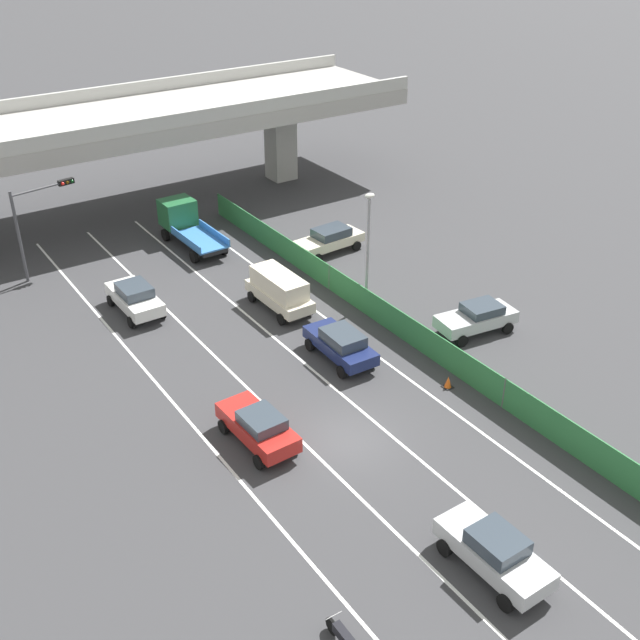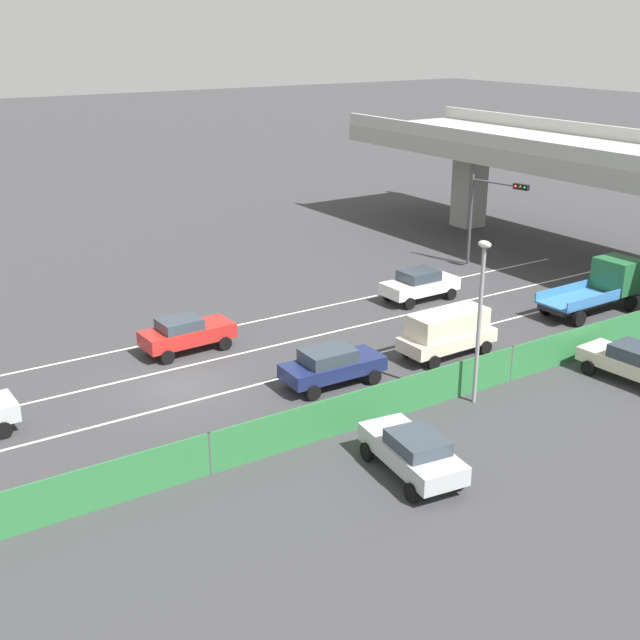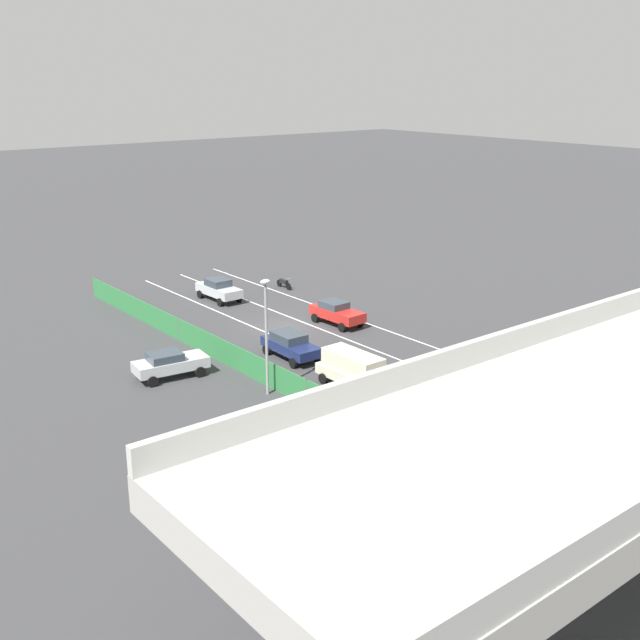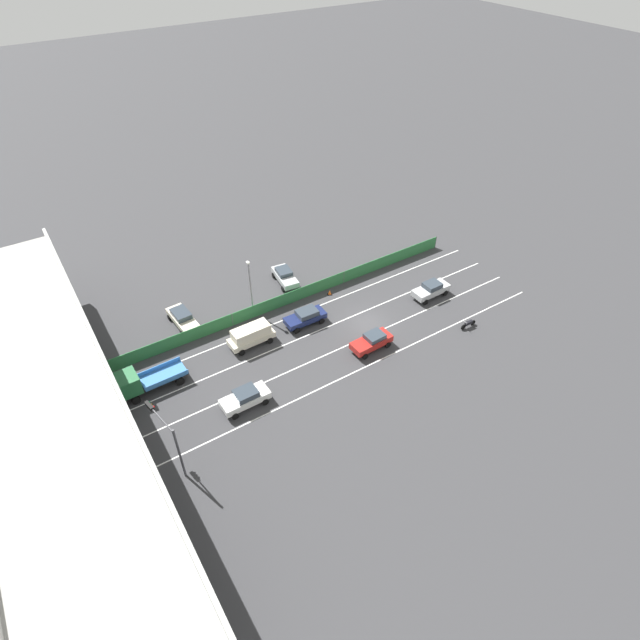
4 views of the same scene
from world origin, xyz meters
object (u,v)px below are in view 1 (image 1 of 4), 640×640
(car_sedan_red, at_px, (258,426))
(parked_wagon_silver, at_px, (477,317))
(car_sedan_navy, at_px, (341,344))
(traffic_cone, at_px, (448,382))
(car_sedan_white, at_px, (135,297))
(street_lamp, at_px, (368,238))
(parked_sedan_cream, at_px, (330,239))
(traffic_light, at_px, (38,212))
(car_van_cream, at_px, (279,289))
(flatbed_truck_blue, at_px, (185,223))
(car_sedan_silver, at_px, (494,551))
(motorcycle, at_px, (344,638))

(car_sedan_red, distance_m, parked_wagon_silver, 14.34)
(car_sedan_navy, distance_m, traffic_cone, 5.64)
(parked_wagon_silver, xyz_separation_m, traffic_cone, (-4.71, -3.06, -0.62))
(car_sedan_white, xyz_separation_m, street_lamp, (11.11, -6.38, 3.13))
(parked_sedan_cream, xyz_separation_m, traffic_light, (-15.94, 6.85, 3.11))
(parked_sedan_cream, bearing_deg, street_lamp, -107.99)
(car_sedan_navy, bearing_deg, traffic_light, 117.50)
(car_sedan_red, relative_size, car_sedan_navy, 0.98)
(traffic_light, xyz_separation_m, traffic_cone, (12.01, -22.55, -3.74))
(car_sedan_white, xyz_separation_m, car_van_cream, (6.83, -4.05, 0.27))
(car_sedan_white, relative_size, traffic_light, 0.77)
(parked_wagon_silver, bearing_deg, flatbed_truck_blue, 111.81)
(flatbed_truck_blue, distance_m, parked_sedan_cream, 9.62)
(flatbed_truck_blue, xyz_separation_m, street_lamp, (4.68, -13.62, 2.73))
(car_sedan_silver, bearing_deg, traffic_light, 100.22)
(street_lamp, bearing_deg, car_sedan_white, 150.15)
(motorcycle, bearing_deg, traffic_cone, 35.98)
(parked_wagon_silver, xyz_separation_m, parked_sedan_cream, (-0.77, 12.64, 0.01))
(car_sedan_red, relative_size, car_sedan_white, 0.99)
(parked_wagon_silver, bearing_deg, street_lamp, 118.24)
(car_sedan_navy, height_order, car_van_cream, car_van_cream)
(car_sedan_white, height_order, motorcycle, car_sedan_white)
(car_sedan_silver, bearing_deg, parked_wagon_silver, 48.38)
(motorcycle, xyz_separation_m, parked_wagon_silver, (17.11, 12.07, 0.43))
(motorcycle, bearing_deg, flatbed_truck_blue, 73.32)
(parked_sedan_cream, bearing_deg, motorcycle, -123.47)
(car_sedan_silver, bearing_deg, motorcycle, 177.29)
(car_sedan_silver, distance_m, street_lamp, 19.93)
(parked_wagon_silver, distance_m, street_lamp, 7.16)
(car_sedan_white, height_order, traffic_light, traffic_light)
(car_van_cream, height_order, flatbed_truck_blue, flatbed_truck_blue)
(car_sedan_silver, height_order, car_sedan_red, car_sedan_silver)
(flatbed_truck_blue, bearing_deg, car_sedan_red, -107.24)
(parked_sedan_cream, height_order, street_lamp, street_lamp)
(flatbed_truck_blue, bearing_deg, traffic_cone, -82.33)
(car_sedan_silver, distance_m, car_van_cream, 20.67)
(traffic_cone, bearing_deg, parked_sedan_cream, 75.93)
(car_van_cream, xyz_separation_m, motorcycle, (-9.79, -20.05, -0.75))
(parked_wagon_silver, relative_size, parked_sedan_cream, 0.95)
(car_sedan_silver, height_order, car_sedan_white, same)
(car_van_cream, relative_size, flatbed_truck_blue, 0.76)
(parked_wagon_silver, relative_size, traffic_cone, 7.53)
(parked_wagon_silver, bearing_deg, motorcycle, -144.81)
(car_sedan_red, height_order, flatbed_truck_blue, flatbed_truck_blue)
(car_van_cream, height_order, street_lamp, street_lamp)
(car_sedan_silver, height_order, car_sedan_navy, car_sedan_silver)
(parked_wagon_silver, height_order, street_lamp, street_lamp)
(traffic_cone, bearing_deg, parked_wagon_silver, 33.04)
(parked_sedan_cream, bearing_deg, car_sedan_white, -177.40)
(car_sedan_red, xyz_separation_m, street_lamp, (11.20, 7.39, 3.15))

